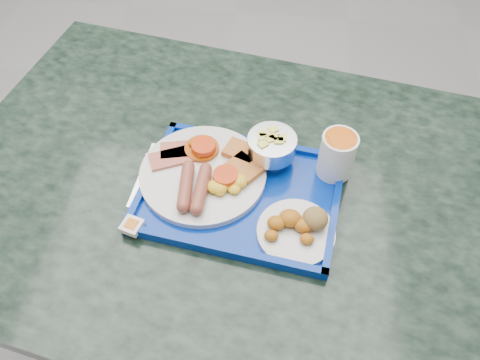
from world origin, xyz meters
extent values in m
plane|color=gray|center=(0.00, 0.00, 0.00)|extent=(6.00, 6.00, 0.00)
cylinder|color=slate|center=(0.26, -0.60, 0.02)|extent=(0.61, 0.61, 0.03)
cylinder|color=slate|center=(0.26, -0.60, 0.40)|extent=(0.12, 0.12, 0.74)
cube|color=black|center=(0.26, -0.60, 0.79)|extent=(1.44, 1.10, 0.04)
cube|color=#032795|center=(0.24, -0.62, 0.82)|extent=(0.44, 0.35, 0.01)
cube|color=#032795|center=(0.26, -0.49, 0.83)|extent=(0.40, 0.07, 0.01)
cube|color=#032795|center=(0.22, -0.76, 0.83)|extent=(0.40, 0.07, 0.01)
cube|color=#032795|center=(0.44, -0.65, 0.83)|extent=(0.05, 0.29, 0.01)
cube|color=#032795|center=(0.05, -0.60, 0.83)|extent=(0.05, 0.29, 0.01)
cylinder|color=silver|center=(0.16, -0.59, 0.84)|extent=(0.27, 0.27, 0.01)
cube|color=#C86350|center=(0.11, -0.54, 0.85)|extent=(0.10, 0.07, 0.01)
cube|color=#C86350|center=(0.09, -0.56, 0.85)|extent=(0.10, 0.08, 0.01)
cylinder|color=#A84607|center=(0.15, -0.53, 0.85)|extent=(0.07, 0.07, 0.01)
sphere|color=#A84607|center=(0.13, -0.53, 0.85)|extent=(0.01, 0.01, 0.01)
sphere|color=#A84607|center=(0.16, -0.55, 0.85)|extent=(0.01, 0.01, 0.01)
sphere|color=#A84607|center=(0.16, -0.54, 0.85)|extent=(0.01, 0.01, 0.01)
sphere|color=#A84607|center=(0.15, -0.55, 0.85)|extent=(0.01, 0.01, 0.01)
sphere|color=#A84607|center=(0.17, -0.55, 0.85)|extent=(0.01, 0.01, 0.01)
sphere|color=#A84607|center=(0.15, -0.51, 0.85)|extent=(0.01, 0.01, 0.01)
sphere|color=#A84607|center=(0.17, -0.55, 0.85)|extent=(0.01, 0.01, 0.01)
sphere|color=#A84607|center=(0.15, -0.56, 0.85)|extent=(0.01, 0.01, 0.01)
sphere|color=#A84607|center=(0.15, -0.55, 0.85)|extent=(0.01, 0.01, 0.01)
sphere|color=#A84607|center=(0.14, -0.52, 0.85)|extent=(0.01, 0.01, 0.01)
sphere|color=#A84607|center=(0.14, -0.55, 0.85)|extent=(0.01, 0.01, 0.01)
sphere|color=#A84607|center=(0.16, -0.55, 0.85)|extent=(0.01, 0.01, 0.01)
sphere|color=#A84607|center=(0.17, -0.52, 0.85)|extent=(0.01, 0.01, 0.01)
cube|color=#CA7332|center=(0.24, -0.53, 0.85)|extent=(0.08, 0.07, 0.01)
cube|color=#CA7332|center=(0.25, -0.58, 0.85)|extent=(0.09, 0.08, 0.01)
cylinder|color=brown|center=(0.14, -0.64, 0.86)|extent=(0.03, 0.10, 0.03)
cylinder|color=brown|center=(0.17, -0.64, 0.86)|extent=(0.03, 0.10, 0.03)
ellipsoid|color=gold|center=(0.23, -0.64, 0.85)|extent=(0.03, 0.03, 0.02)
ellipsoid|color=gold|center=(0.21, -0.60, 0.85)|extent=(0.02, 0.02, 0.01)
ellipsoid|color=gold|center=(0.19, -0.64, 0.85)|extent=(0.03, 0.03, 0.02)
ellipsoid|color=gold|center=(0.21, -0.60, 0.85)|extent=(0.03, 0.03, 0.02)
ellipsoid|color=gold|center=(0.21, -0.60, 0.85)|extent=(0.03, 0.03, 0.02)
ellipsoid|color=gold|center=(0.24, -0.62, 0.85)|extent=(0.03, 0.03, 0.02)
ellipsoid|color=gold|center=(0.22, -0.61, 0.85)|extent=(0.03, 0.03, 0.02)
ellipsoid|color=gold|center=(0.20, -0.64, 0.85)|extent=(0.03, 0.03, 0.02)
ellipsoid|color=gold|center=(0.23, -0.62, 0.85)|extent=(0.03, 0.03, 0.02)
ellipsoid|color=gold|center=(0.20, -0.64, 0.85)|extent=(0.03, 0.03, 0.02)
cylinder|color=red|center=(0.16, -0.54, 0.86)|extent=(0.05, 0.05, 0.01)
cylinder|color=red|center=(0.21, -0.61, 0.86)|extent=(0.05, 0.05, 0.01)
cylinder|color=silver|center=(0.36, -0.71, 0.83)|extent=(0.15, 0.15, 0.01)
ellipsoid|color=#B86815|center=(0.38, -0.73, 0.85)|extent=(0.03, 0.02, 0.02)
ellipsoid|color=#B86815|center=(0.37, -0.71, 0.85)|extent=(0.04, 0.03, 0.02)
ellipsoid|color=#B86815|center=(0.35, -0.69, 0.85)|extent=(0.04, 0.04, 0.03)
ellipsoid|color=#B86815|center=(0.32, -0.71, 0.85)|extent=(0.04, 0.03, 0.02)
ellipsoid|color=#B86815|center=(0.31, -0.73, 0.85)|extent=(0.03, 0.02, 0.02)
ellipsoid|color=olive|center=(0.39, -0.69, 0.86)|extent=(0.05, 0.05, 0.04)
cylinder|color=silver|center=(0.30, -0.53, 0.83)|extent=(0.06, 0.06, 0.01)
cylinder|color=silver|center=(0.30, -0.53, 0.85)|extent=(0.02, 0.02, 0.02)
cylinder|color=silver|center=(0.30, -0.53, 0.88)|extent=(0.10, 0.10, 0.04)
cube|color=#FEFC60|center=(0.32, -0.53, 0.89)|extent=(0.02, 0.02, 0.01)
cube|color=#FEFC60|center=(0.28, -0.53, 0.89)|extent=(0.02, 0.02, 0.01)
cube|color=#FEFC60|center=(0.30, -0.53, 0.89)|extent=(0.02, 0.02, 0.01)
cube|color=#FEFC60|center=(0.28, -0.55, 0.89)|extent=(0.03, 0.03, 0.01)
cube|color=#FEFC60|center=(0.28, -0.52, 0.89)|extent=(0.02, 0.02, 0.01)
cube|color=#FEFC60|center=(0.31, -0.54, 0.89)|extent=(0.02, 0.02, 0.01)
cube|color=#FEFC60|center=(0.30, -0.51, 0.89)|extent=(0.03, 0.02, 0.01)
cube|color=#FEFC60|center=(0.30, -0.53, 0.89)|extent=(0.02, 0.02, 0.01)
cylinder|color=white|center=(0.43, -0.55, 0.88)|extent=(0.07, 0.07, 0.10)
cylinder|color=#DF5A0C|center=(0.43, -0.55, 0.92)|extent=(0.06, 0.06, 0.01)
cube|color=silver|center=(0.06, -0.60, 0.83)|extent=(0.06, 0.12, 0.00)
ellipsoid|color=silver|center=(0.09, -0.53, 0.83)|extent=(0.04, 0.05, 0.01)
cube|color=silver|center=(0.03, -0.60, 0.83)|extent=(0.02, 0.18, 0.00)
cube|color=white|center=(0.05, -0.73, 0.83)|extent=(0.05, 0.05, 0.01)
cube|color=orange|center=(0.05, -0.73, 0.84)|extent=(0.03, 0.03, 0.00)
camera|label=1|loc=(0.31, -1.19, 1.60)|focal=35.00mm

